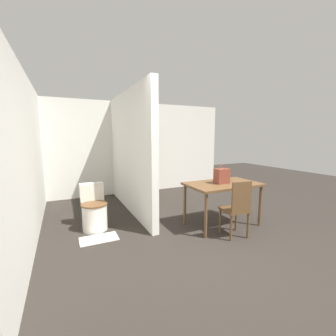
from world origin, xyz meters
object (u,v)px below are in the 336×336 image
wooden_chair (237,207)px  toilet (94,211)px  dining_table (223,187)px  handbag (222,176)px  wooden_cabinet (140,160)px

wooden_chair → toilet: size_ratio=1.20×
dining_table → handbag: (-0.03, 0.00, 0.21)m
dining_table → wooden_chair: size_ratio=1.40×
wooden_chair → handbag: bearing=86.4°
toilet → wooden_cabinet: size_ratio=0.40×
dining_table → wooden_cabinet: size_ratio=0.68×
dining_table → wooden_chair: wooden_chair is taller
handbag → wooden_cabinet: 2.80m
wooden_chair → wooden_cabinet: (-0.49, 3.24, 0.46)m
wooden_chair → toilet: (-1.97, 1.32, -0.17)m
handbag → wooden_cabinet: size_ratio=0.18×
dining_table → wooden_cabinet: (-0.61, 2.74, 0.26)m
handbag → wooden_cabinet: (-0.58, 2.73, 0.05)m
toilet → wooden_chair: bearing=-33.7°
wooden_chair → wooden_cabinet: wooden_cabinet is taller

